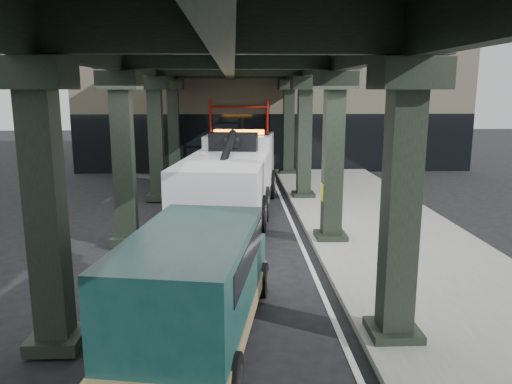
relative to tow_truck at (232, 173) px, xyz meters
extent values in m
plane|color=black|center=(0.34, -5.85, -1.50)|extent=(90.00, 90.00, 0.00)
cube|color=gray|center=(4.84, -3.85, -1.42)|extent=(5.00, 40.00, 0.15)
cube|color=silver|center=(2.04, -3.85, -1.49)|extent=(0.12, 38.00, 0.01)
cube|color=black|center=(2.94, -9.85, 1.00)|extent=(0.55, 0.55, 5.00)
cube|color=black|center=(2.94, -9.85, 3.25)|extent=(1.10, 1.10, 0.50)
cube|color=black|center=(2.94, -9.85, -1.32)|extent=(0.90, 0.90, 0.24)
cube|color=black|center=(2.94, -3.85, 1.00)|extent=(0.55, 0.55, 5.00)
cube|color=black|center=(2.94, -3.85, 3.25)|extent=(1.10, 1.10, 0.50)
cube|color=black|center=(2.94, -3.85, -1.32)|extent=(0.90, 0.90, 0.24)
cube|color=black|center=(2.94, 2.15, 1.00)|extent=(0.55, 0.55, 5.00)
cube|color=black|center=(2.94, 2.15, 3.25)|extent=(1.10, 1.10, 0.50)
cube|color=black|center=(2.94, 2.15, -1.32)|extent=(0.90, 0.90, 0.24)
cube|color=black|center=(2.94, 8.15, 1.00)|extent=(0.55, 0.55, 5.00)
cube|color=black|center=(2.94, 8.15, 3.25)|extent=(1.10, 1.10, 0.50)
cube|color=black|center=(2.94, 8.15, -1.32)|extent=(0.90, 0.90, 0.24)
cube|color=black|center=(-3.06, -9.85, 1.00)|extent=(0.55, 0.55, 5.00)
cube|color=black|center=(-3.06, -9.85, 3.25)|extent=(1.10, 1.10, 0.50)
cube|color=black|center=(-3.06, -9.85, -1.32)|extent=(0.90, 0.90, 0.24)
cube|color=black|center=(-3.06, -3.85, 1.00)|extent=(0.55, 0.55, 5.00)
cube|color=black|center=(-3.06, -3.85, 3.25)|extent=(1.10, 1.10, 0.50)
cube|color=black|center=(-3.06, -3.85, -1.32)|extent=(0.90, 0.90, 0.24)
cube|color=black|center=(-3.06, 2.15, 1.00)|extent=(0.55, 0.55, 5.00)
cube|color=black|center=(-3.06, 2.15, 3.25)|extent=(1.10, 1.10, 0.50)
cube|color=black|center=(-3.06, 2.15, -1.32)|extent=(0.90, 0.90, 0.24)
cube|color=black|center=(-3.06, 8.15, 1.00)|extent=(0.55, 0.55, 5.00)
cube|color=black|center=(-3.06, 8.15, 3.25)|extent=(1.10, 1.10, 0.50)
cube|color=black|center=(-3.06, 8.15, -1.32)|extent=(0.90, 0.90, 0.24)
cube|color=black|center=(2.94, -3.85, 4.05)|extent=(0.35, 32.00, 1.10)
cube|color=black|center=(-3.06, -3.85, 4.05)|extent=(0.35, 32.00, 1.10)
cube|color=black|center=(-0.06, -3.85, 4.05)|extent=(0.35, 32.00, 1.10)
cube|color=black|center=(-0.06, -3.85, 4.75)|extent=(7.40, 32.00, 0.30)
cube|color=#C6B793|center=(2.34, 14.15, 2.50)|extent=(22.00, 10.00, 8.00)
cylinder|color=red|center=(-1.16, 9.05, 0.50)|extent=(0.08, 0.08, 4.00)
cylinder|color=red|center=(-1.16, 8.25, 0.50)|extent=(0.08, 0.08, 4.00)
cylinder|color=red|center=(1.84, 9.05, 0.50)|extent=(0.08, 0.08, 4.00)
cylinder|color=red|center=(1.84, 8.25, 0.50)|extent=(0.08, 0.08, 4.00)
cylinder|color=red|center=(0.34, 9.05, -0.50)|extent=(3.00, 0.08, 0.08)
cylinder|color=red|center=(0.34, 9.05, 0.80)|extent=(3.00, 0.08, 0.08)
cylinder|color=red|center=(0.34, 9.05, 2.10)|extent=(3.00, 0.08, 0.08)
cube|color=black|center=(-0.08, -0.57, -0.72)|extent=(2.23, 8.40, 0.28)
cube|color=silver|center=(0.31, 2.23, 0.22)|extent=(2.95, 2.99, 2.00)
cube|color=silver|center=(0.46, 3.39, -0.33)|extent=(2.69, 1.12, 1.00)
cube|color=black|center=(0.34, 2.51, 0.78)|extent=(2.62, 1.76, 0.94)
cube|color=silver|center=(-0.25, -1.84, 0.00)|extent=(3.39, 5.86, 1.55)
cube|color=orange|center=(0.28, 2.01, 1.33)|extent=(2.02, 0.58, 0.18)
cube|color=black|center=(0.05, 0.36, 1.11)|extent=(1.85, 0.90, 0.67)
cylinder|color=black|center=(-0.22, -1.62, 0.83)|extent=(0.79, 3.88, 1.49)
cube|color=black|center=(-0.64, -4.64, -1.11)|extent=(0.54, 1.58, 0.20)
cube|color=black|center=(-0.74, -5.41, -1.17)|extent=(1.80, 0.52, 0.20)
cylinder|color=black|center=(-0.86, 2.73, -0.89)|extent=(0.55, 1.26, 1.22)
cylinder|color=silver|center=(-0.86, 2.73, -0.89)|extent=(0.52, 0.72, 0.67)
cylinder|color=black|center=(1.56, 2.40, -0.89)|extent=(0.55, 1.26, 1.22)
cylinder|color=silver|center=(1.56, 2.40, -0.89)|extent=(0.52, 0.72, 0.67)
cylinder|color=black|center=(-1.36, -0.90, -0.89)|extent=(0.55, 1.26, 1.22)
cylinder|color=silver|center=(-1.36, -0.90, -0.89)|extent=(0.52, 0.72, 0.67)
cylinder|color=black|center=(1.06, -1.23, -0.89)|extent=(0.55, 1.26, 1.22)
cylinder|color=silver|center=(1.06, -1.23, -0.89)|extent=(0.52, 0.72, 0.67)
cylinder|color=black|center=(-1.55, -2.33, -0.89)|extent=(0.55, 1.26, 1.22)
cylinder|color=silver|center=(-1.55, -2.33, -0.89)|extent=(0.52, 0.72, 0.67)
cylinder|color=black|center=(0.87, -2.66, -0.89)|extent=(0.55, 1.26, 1.22)
cylinder|color=silver|center=(0.87, -2.66, -0.89)|extent=(0.52, 0.72, 0.67)
cube|color=#0F3836|center=(-0.24, -7.51, -0.63)|extent=(2.03, 1.31, 0.83)
cube|color=#0F3836|center=(-0.66, -10.00, -0.26)|extent=(2.59, 4.40, 1.79)
cube|color=olive|center=(-0.60, -9.64, -0.99)|extent=(2.80, 5.40, 0.32)
cube|color=black|center=(-0.30, -7.87, 0.11)|extent=(1.83, 0.69, 0.77)
cube|color=black|center=(-0.62, -9.73, 0.20)|extent=(2.48, 3.59, 0.51)
cube|color=silver|center=(-0.16, -7.03, -0.99)|extent=(1.83, 0.42, 0.28)
cylinder|color=black|center=(-1.15, -7.40, -1.11)|extent=(0.38, 0.80, 0.77)
cylinder|color=silver|center=(-1.15, -7.40, -1.11)|extent=(0.36, 0.47, 0.42)
cylinder|color=black|center=(0.66, -7.71, -1.11)|extent=(0.38, 0.80, 0.77)
cylinder|color=silver|center=(0.66, -7.71, -1.11)|extent=(0.36, 0.47, 0.42)
cylinder|color=black|center=(-1.80, -11.21, -1.11)|extent=(0.38, 0.80, 0.77)
cylinder|color=silver|center=(-1.80, -11.21, -1.11)|extent=(0.36, 0.47, 0.42)
cylinder|color=black|center=(0.01, -11.51, -1.11)|extent=(0.38, 0.80, 0.77)
cylinder|color=silver|center=(0.01, -11.51, -1.11)|extent=(0.36, 0.47, 0.42)
camera|label=1|loc=(0.09, -18.07, 3.00)|focal=35.00mm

